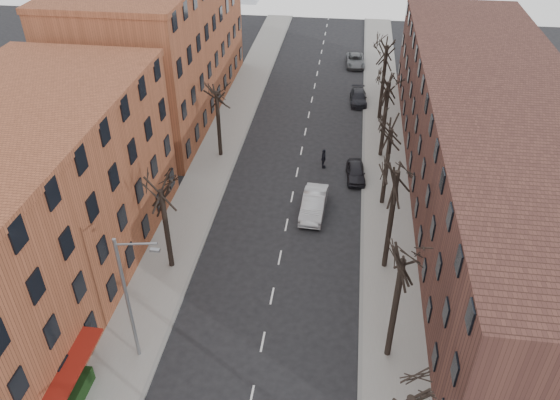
% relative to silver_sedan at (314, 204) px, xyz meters
% --- Properties ---
extents(sidewalk_left, '(4.00, 90.00, 0.15)m').
position_rel_silver_sedan_xyz_m(sidewalk_left, '(-10.00, 9.05, -0.79)').
color(sidewalk_left, gray).
rests_on(sidewalk_left, ground).
extents(sidewalk_right, '(4.00, 90.00, 0.15)m').
position_rel_silver_sedan_xyz_m(sidewalk_right, '(6.00, 9.05, -0.79)').
color(sidewalk_right, gray).
rests_on(sidewalk_right, ground).
extents(building_left_near, '(12.00, 26.00, 12.00)m').
position_rel_silver_sedan_xyz_m(building_left_near, '(-18.00, -10.95, 5.14)').
color(building_left_near, brown).
rests_on(building_left_near, ground).
extents(building_left_far, '(12.00, 28.00, 14.00)m').
position_rel_silver_sedan_xyz_m(building_left_far, '(-18.00, 18.05, 6.14)').
color(building_left_far, brown).
rests_on(building_left_far, ground).
extents(building_right, '(12.00, 50.00, 10.00)m').
position_rel_silver_sedan_xyz_m(building_right, '(14.00, 4.05, 4.14)').
color(building_right, '#4F2D25').
rests_on(building_right, ground).
extents(tree_right_b, '(5.20, 5.20, 10.80)m').
position_rel_silver_sedan_xyz_m(tree_right_b, '(5.60, -13.95, -0.86)').
color(tree_right_b, black).
rests_on(tree_right_b, ground).
extents(tree_right_c, '(5.20, 5.20, 11.60)m').
position_rel_silver_sedan_xyz_m(tree_right_c, '(5.60, -5.95, -0.86)').
color(tree_right_c, black).
rests_on(tree_right_c, ground).
extents(tree_right_d, '(5.20, 5.20, 10.00)m').
position_rel_silver_sedan_xyz_m(tree_right_d, '(5.60, 2.05, -0.86)').
color(tree_right_d, black).
rests_on(tree_right_d, ground).
extents(tree_right_e, '(5.20, 5.20, 10.80)m').
position_rel_silver_sedan_xyz_m(tree_right_e, '(5.60, 10.05, -0.86)').
color(tree_right_e, black).
rests_on(tree_right_e, ground).
extents(tree_right_f, '(5.20, 5.20, 11.60)m').
position_rel_silver_sedan_xyz_m(tree_right_f, '(5.60, 18.05, -0.86)').
color(tree_right_f, black).
rests_on(tree_right_f, ground).
extents(tree_left_a, '(5.20, 5.20, 9.50)m').
position_rel_silver_sedan_xyz_m(tree_left_a, '(-9.60, -7.95, -0.86)').
color(tree_left_a, black).
rests_on(tree_left_a, ground).
extents(tree_left_b, '(5.20, 5.20, 9.50)m').
position_rel_silver_sedan_xyz_m(tree_left_b, '(-9.60, 8.05, -0.86)').
color(tree_left_b, black).
rests_on(tree_left_b, ground).
extents(streetlight, '(2.45, 0.22, 9.03)m').
position_rel_silver_sedan_xyz_m(streetlight, '(-9.02, -15.95, 4.15)').
color(streetlight, slate).
rests_on(streetlight, ground).
extents(silver_sedan, '(2.08, 5.31, 1.72)m').
position_rel_silver_sedan_xyz_m(silver_sedan, '(0.00, 0.00, 0.00)').
color(silver_sedan, '#A7A9AE').
rests_on(silver_sedan, ground).
extents(parked_car_near, '(1.93, 4.13, 1.37)m').
position_rel_silver_sedan_xyz_m(parked_car_near, '(3.30, 5.69, -0.18)').
color(parked_car_near, black).
rests_on(parked_car_near, ground).
extents(parked_car_mid, '(2.05, 4.53, 1.29)m').
position_rel_silver_sedan_xyz_m(parked_car_mid, '(3.30, 21.95, -0.22)').
color(parked_car_mid, black).
rests_on(parked_car_mid, ground).
extents(parked_car_far, '(2.63, 5.11, 1.38)m').
position_rel_silver_sedan_xyz_m(parked_car_far, '(2.72, 33.46, -0.17)').
color(parked_car_far, slate).
rests_on(parked_car_far, ground).
extents(pedestrian_crossing, '(0.61, 1.17, 1.91)m').
position_rel_silver_sedan_xyz_m(pedestrian_crossing, '(0.31, 7.21, 0.09)').
color(pedestrian_crossing, black).
rests_on(pedestrian_crossing, ground).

